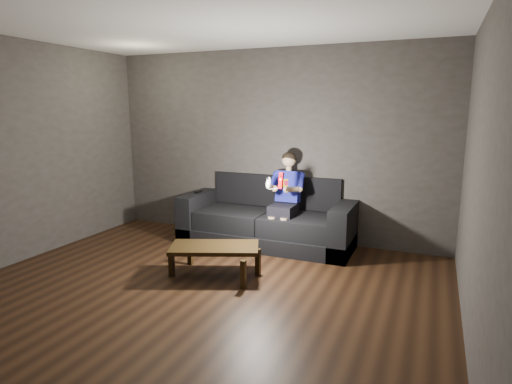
% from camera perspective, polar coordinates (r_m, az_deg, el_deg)
% --- Properties ---
extents(floor, '(5.00, 5.00, 0.00)m').
position_cam_1_polar(floor, '(4.33, -10.16, -14.66)').
color(floor, black).
rests_on(floor, ground).
extents(back_wall, '(5.00, 0.04, 2.70)m').
position_cam_1_polar(back_wall, '(6.17, 2.15, 6.23)').
color(back_wall, '#36332E').
rests_on(back_wall, ground).
extents(right_wall, '(0.04, 5.00, 2.70)m').
position_cam_1_polar(right_wall, '(3.31, 28.24, 0.76)').
color(right_wall, '#36332E').
rests_on(right_wall, ground).
extents(ceiling, '(5.00, 5.00, 0.02)m').
position_cam_1_polar(ceiling, '(4.00, -11.57, 22.88)').
color(ceiling, silver).
rests_on(ceiling, back_wall).
extents(sofa, '(2.40, 1.03, 0.93)m').
position_cam_1_polar(sofa, '(6.04, 1.69, -3.96)').
color(sofa, black).
rests_on(sofa, floor).
extents(child, '(0.48, 0.59, 1.17)m').
position_cam_1_polar(child, '(5.79, 3.99, 0.12)').
color(child, black).
rests_on(child, sofa).
extents(wii_remote_red, '(0.05, 0.08, 0.21)m').
position_cam_1_polar(wii_remote_red, '(5.30, 3.36, 1.54)').
color(wii_remote_red, '#EF010A').
rests_on(wii_remote_red, child).
extents(nunchuk_white, '(0.08, 0.11, 0.16)m').
position_cam_1_polar(nunchuk_white, '(5.37, 1.66, 1.24)').
color(nunchuk_white, white).
rests_on(nunchuk_white, child).
extents(wii_remote_black, '(0.04, 0.16, 0.03)m').
position_cam_1_polar(wii_remote_black, '(6.35, -7.70, 0.05)').
color(wii_remote_black, black).
rests_on(wii_remote_black, sofa).
extents(coffee_table, '(1.09, 0.82, 0.36)m').
position_cam_1_polar(coffee_table, '(4.87, -5.55, -7.66)').
color(coffee_table, black).
rests_on(coffee_table, floor).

